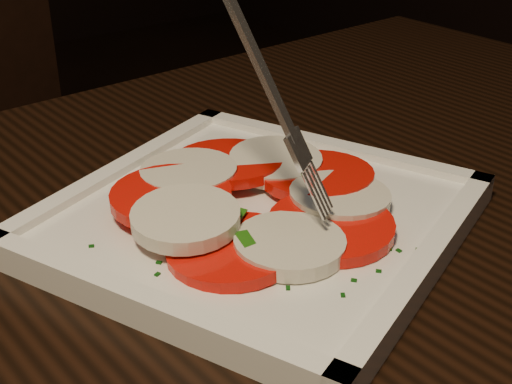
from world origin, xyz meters
name	(u,v)px	position (x,y,z in m)	size (l,w,h in m)	color
plate	(256,220)	(0.35, -0.04, 0.76)	(0.26, 0.26, 0.01)	white
caprese_salad	(256,199)	(0.35, -0.04, 0.77)	(0.22, 0.23, 0.03)	red
fork	(248,76)	(0.33, -0.05, 0.87)	(0.04, 0.09, 0.17)	white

